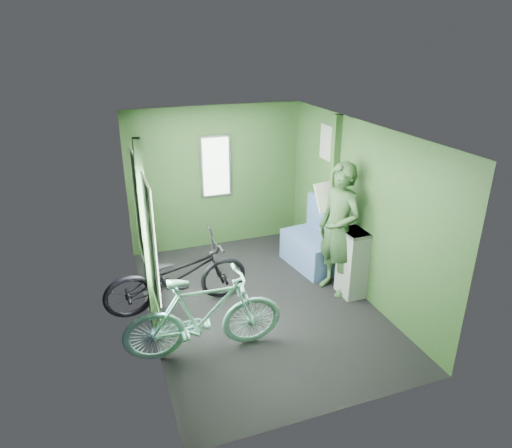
% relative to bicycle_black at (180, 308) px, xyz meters
% --- Properties ---
extents(room, '(4.00, 4.02, 2.31)m').
position_rel_bicycle_black_xyz_m(room, '(0.97, -0.20, 1.44)').
color(room, black).
rests_on(room, ground).
extents(bicycle_black, '(1.89, 0.89, 1.06)m').
position_rel_bicycle_black_xyz_m(bicycle_black, '(0.00, 0.00, 0.00)').
color(bicycle_black, black).
rests_on(bicycle_black, ground).
extents(bicycle_mint, '(1.78, 0.77, 1.11)m').
position_rel_bicycle_black_xyz_m(bicycle_mint, '(0.10, -1.03, 0.00)').
color(bicycle_mint, '#7EC1B9').
rests_on(bicycle_mint, ground).
extents(passenger, '(0.59, 0.79, 1.81)m').
position_rel_bicycle_black_xyz_m(passenger, '(2.12, -0.28, 0.91)').
color(passenger, '#2B4727').
rests_on(passenger, ground).
extents(waste_box, '(0.28, 0.39, 0.94)m').
position_rel_bicycle_black_xyz_m(waste_box, '(2.27, -0.44, 0.47)').
color(waste_box, gray).
rests_on(waste_box, ground).
extents(bench_seat, '(0.67, 1.03, 1.02)m').
position_rel_bicycle_black_xyz_m(bench_seat, '(2.15, 0.48, 0.30)').
color(bench_seat, navy).
rests_on(bench_seat, ground).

